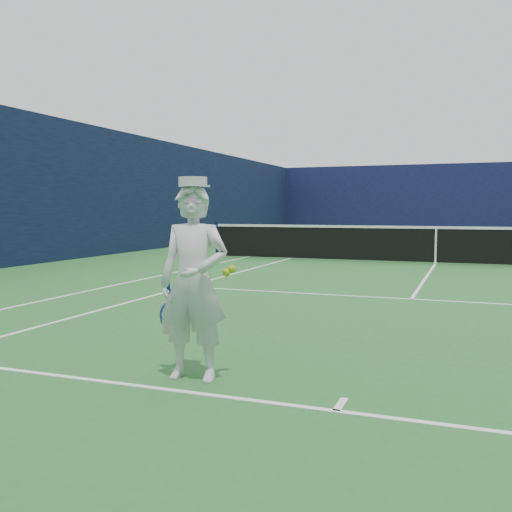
# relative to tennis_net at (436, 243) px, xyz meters

# --- Properties ---
(ground) EXTENTS (80.00, 80.00, 0.00)m
(ground) POSITION_rel_tennis_net_xyz_m (0.00, 0.00, -0.55)
(ground) COLOR #26652A
(ground) RESTS_ON ground
(court_markings) EXTENTS (11.03, 23.83, 0.01)m
(court_markings) POSITION_rel_tennis_net_xyz_m (0.00, 0.00, -0.55)
(court_markings) COLOR white
(court_markings) RESTS_ON ground
(windscreen_fence) EXTENTS (20.12, 36.12, 4.00)m
(windscreen_fence) POSITION_rel_tennis_net_xyz_m (0.00, 0.00, 1.45)
(windscreen_fence) COLOR #0F133A
(windscreen_fence) RESTS_ON ground
(tennis_net) EXTENTS (12.88, 0.09, 1.07)m
(tennis_net) POSITION_rel_tennis_net_xyz_m (0.00, 0.00, 0.00)
(tennis_net) COLOR #141E4C
(tennis_net) RESTS_ON ground
(tennis_player) EXTENTS (0.78, 0.46, 1.73)m
(tennis_player) POSITION_rel_tennis_net_xyz_m (-1.32, -11.52, 0.29)
(tennis_player) COLOR white
(tennis_player) RESTS_ON ground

